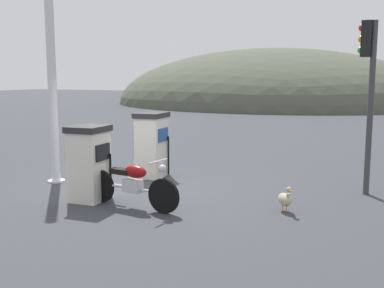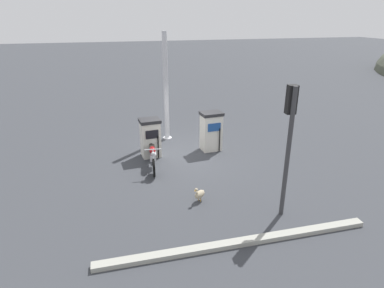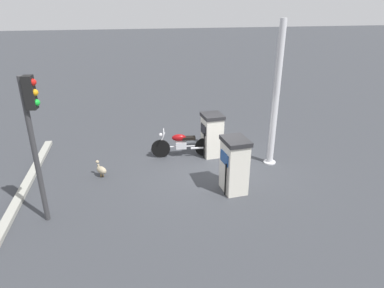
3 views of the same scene
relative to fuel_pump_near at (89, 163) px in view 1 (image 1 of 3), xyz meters
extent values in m
plane|color=#383A3F|center=(0.32, 1.22, -0.76)|extent=(120.00, 120.00, 0.00)
cube|color=silver|center=(0.00, 0.00, -0.07)|extent=(0.65, 0.74, 1.37)
cube|color=black|center=(0.31, 0.03, 0.23)|extent=(0.07, 0.49, 0.32)
cube|color=#262628|center=(0.00, 0.00, 0.67)|extent=(0.72, 0.81, 0.12)
cylinder|color=black|center=(0.33, 0.24, -0.28)|extent=(0.05, 0.05, 0.89)
cube|color=silver|center=(0.00, 2.44, -0.03)|extent=(0.64, 0.80, 1.46)
cube|color=#1E478C|center=(0.30, 2.47, 0.29)|extent=(0.07, 0.53, 0.32)
cube|color=#262628|center=(0.00, 2.44, 0.76)|extent=(0.71, 0.88, 0.12)
cylinder|color=black|center=(0.32, 2.70, -0.25)|extent=(0.05, 0.05, 0.95)
cylinder|color=black|center=(1.75, -0.17, -0.44)|extent=(0.64, 0.13, 0.64)
cylinder|color=black|center=(0.27, -0.01, -0.44)|extent=(0.64, 0.13, 0.64)
cube|color=silver|center=(1.06, -0.09, -0.34)|extent=(0.38, 0.24, 0.24)
cylinder|color=silver|center=(1.01, -0.09, -0.39)|extent=(1.12, 0.16, 0.05)
ellipsoid|color=maroon|center=(1.13, -0.10, -0.06)|extent=(0.50, 0.27, 0.24)
cube|color=black|center=(0.79, -0.07, -0.09)|extent=(0.46, 0.24, 0.10)
cylinder|color=silver|center=(1.71, -0.16, -0.14)|extent=(0.26, 0.07, 0.57)
cylinder|color=silver|center=(1.63, -0.15, 0.18)|extent=(0.09, 0.56, 0.04)
sphere|color=silver|center=(1.73, -0.16, 0.06)|extent=(0.15, 0.15, 0.14)
cylinder|color=silver|center=(0.48, 0.09, -0.42)|extent=(0.55, 0.13, 0.07)
ellipsoid|color=tan|center=(3.69, 0.88, -0.53)|extent=(0.41, 0.45, 0.23)
cylinder|color=tan|center=(3.78, 0.76, -0.46)|extent=(0.09, 0.09, 0.16)
sphere|color=tan|center=(3.80, 0.74, -0.31)|extent=(0.14, 0.14, 0.10)
cone|color=orange|center=(3.84, 0.69, -0.31)|extent=(0.08, 0.08, 0.05)
cone|color=tan|center=(3.58, 1.02, -0.50)|extent=(0.11, 0.11, 0.08)
cylinder|color=orange|center=(3.72, 0.90, -0.70)|extent=(0.03, 0.03, 0.11)
cylinder|color=orange|center=(3.66, 0.85, -0.70)|extent=(0.03, 0.03, 0.11)
cylinder|color=#38383A|center=(4.92, 2.86, 1.02)|extent=(0.13, 0.13, 3.56)
cube|color=black|center=(4.78, 2.87, 2.44)|extent=(0.22, 0.26, 0.72)
sphere|color=red|center=(4.68, 2.88, 2.66)|extent=(0.16, 0.16, 0.15)
sphere|color=orange|center=(4.68, 2.88, 2.44)|extent=(0.16, 0.16, 0.15)
sphere|color=green|center=(4.68, 2.88, 2.22)|extent=(0.16, 0.16, 0.15)
cylinder|color=silver|center=(-1.75, 0.98, 1.51)|extent=(0.20, 0.20, 4.54)
cylinder|color=silver|center=(-1.75, 0.98, -0.74)|extent=(0.40, 0.40, 0.04)
ellipsoid|color=#4C5142|center=(-5.84, 34.06, -0.76)|extent=(28.39, 25.27, 9.85)
ellipsoid|color=#38562D|center=(-4.73, 39.90, -0.76)|extent=(25.89, 16.80, 6.30)
camera|label=1|loc=(5.67, -7.25, 1.69)|focal=43.37mm
camera|label=2|loc=(11.69, -1.53, 4.37)|focal=30.55mm
camera|label=3|loc=(2.82, 10.38, 4.22)|focal=31.55mm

